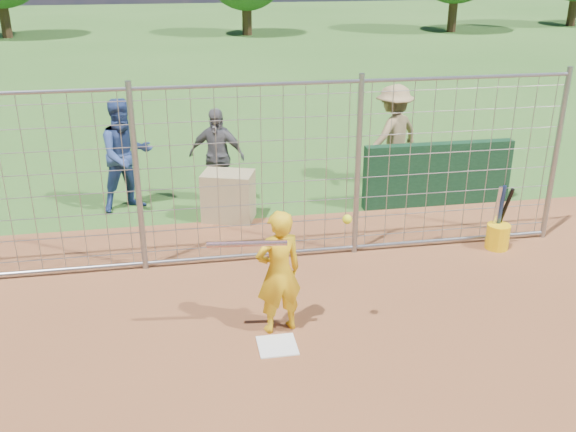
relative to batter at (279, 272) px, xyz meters
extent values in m
plane|color=#2D591E|center=(-0.08, -0.15, -0.75)|extent=(100.00, 100.00, 0.00)
cube|color=silver|center=(-0.08, -0.35, -0.74)|extent=(0.43, 0.43, 0.02)
cube|color=#11381E|center=(3.32, 3.45, -0.20)|extent=(2.60, 0.20, 1.10)
imported|color=gold|center=(0.00, 0.00, 0.00)|extent=(0.61, 0.48, 1.50)
imported|color=navy|center=(-1.88, 4.19, 0.20)|extent=(1.13, 1.03, 1.89)
imported|color=#56555A|center=(-0.38, 4.23, 0.09)|extent=(1.06, 0.75, 1.67)
imported|color=#9C7E55|center=(2.90, 4.63, 0.19)|extent=(1.39, 1.19, 1.87)
cube|color=tan|center=(-0.27, 3.43, -0.35)|extent=(0.93, 0.78, 0.80)
cylinder|color=silver|center=(-0.36, -0.15, 0.45)|extent=(0.86, 0.16, 0.06)
sphere|color=yellow|center=(0.71, -0.21, 0.68)|extent=(0.10, 0.10, 0.10)
cylinder|color=yellow|center=(3.53, 1.60, -0.56)|extent=(0.34, 0.34, 0.38)
cylinder|color=silver|center=(3.48, 1.65, -0.20)|extent=(0.06, 0.15, 0.85)
cylinder|color=navy|center=(3.55, 1.65, -0.20)|extent=(0.06, 0.10, 0.85)
cylinder|color=black|center=(3.60, 1.65, -0.20)|extent=(0.11, 0.31, 0.83)
cylinder|color=gray|center=(-1.58, 1.85, 0.55)|extent=(0.08, 0.08, 2.60)
cylinder|color=gray|center=(1.42, 1.85, 0.55)|extent=(0.08, 0.08, 2.60)
cylinder|color=gray|center=(4.42, 1.85, 0.55)|extent=(0.08, 0.08, 2.60)
cylinder|color=gray|center=(-0.08, 1.85, 1.75)|extent=(9.00, 0.05, 0.05)
cylinder|color=gray|center=(-0.08, 1.85, -0.67)|extent=(9.00, 0.05, 0.05)
cube|color=gray|center=(-0.08, 1.85, 0.50)|extent=(9.00, 0.02, 2.50)
cylinder|color=#3F2B19|center=(-9.08, 28.85, 0.51)|extent=(0.50, 0.50, 2.52)
cylinder|color=#3F2B19|center=(2.92, 27.85, 0.33)|extent=(0.50, 0.50, 2.16)
cylinder|color=#3F2B19|center=(13.92, 27.35, 0.55)|extent=(0.50, 0.50, 2.59)
cylinder|color=#3F2B19|center=(21.92, 28.85, 0.48)|extent=(0.50, 0.50, 2.45)
camera|label=1|loc=(-1.02, -6.32, 3.35)|focal=40.00mm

